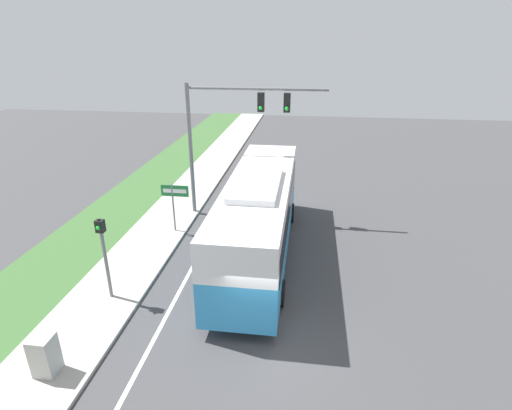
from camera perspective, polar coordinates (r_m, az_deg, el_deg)
ground_plane at (r=13.56m, az=1.77°, el=-18.15°), size 80.00×80.00×0.00m
sidewalk at (r=15.27m, az=-22.89°, el=-14.61°), size 2.80×80.00×0.12m
grass_verge at (r=17.02m, az=-32.48°, el=-12.55°), size 3.60×80.00×0.10m
lane_divider_near at (r=14.28m, az=-13.39°, el=-16.43°), size 0.14×30.00×0.01m
bus at (r=17.02m, az=0.47°, el=-0.91°), size 2.72×11.56×3.72m
signal_gantry at (r=20.27m, az=-3.87°, el=11.49°), size 6.95×0.41×6.90m
pedestrian_signal at (r=14.94m, az=-20.95°, el=-5.62°), size 0.28×0.34×3.19m
street_sign at (r=19.44m, az=-11.60°, el=0.96°), size 1.35×0.08×2.52m
utility_cabinet at (r=13.23m, az=-27.96°, el=-18.42°), size 0.61×0.60×1.22m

